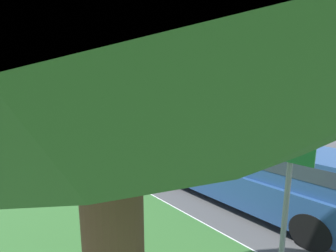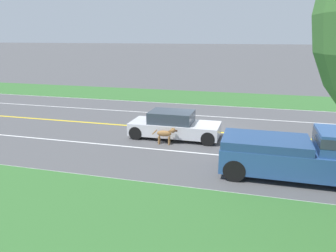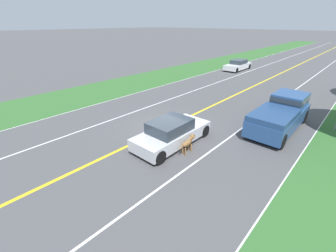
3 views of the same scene
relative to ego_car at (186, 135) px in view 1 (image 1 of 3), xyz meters
The scene contains 14 objects.
ground_plane 2.09m from the ego_car, 140.53° to the left, with size 400.00×400.00×0.00m, color #4C4C4F.
centre_divider_line 2.09m from the ego_car, 140.53° to the left, with size 0.18×160.00×0.01m, color yellow.
lane_edge_line_right 5.65m from the ego_car, 13.02° to the left, with size 0.14×160.00×0.01m, color white.
lane_edge_line_left 8.65m from the ego_car, behind, with size 0.14×160.00×0.01m, color white.
lane_dash_same_dir 2.42m from the ego_car, 32.75° to the left, with size 0.10×160.00×0.01m, color white.
lane_dash_oncoming 5.23m from the ego_car, 165.91° to the left, with size 0.10×160.00×0.01m, color white.
grass_verge_right 8.58m from the ego_car, ahead, with size 6.00×160.00×0.03m, color #33662D.
grass_verge_left 11.62m from the ego_car, behind, with size 6.00×160.00×0.03m, color #33662D.
ego_car is the anchor object (origin of this frame).
dog 1.16m from the ego_car, ahead, with size 0.28×1.25×0.86m.
pickup_truck 6.79m from the ego_car, 58.35° to the left, with size 2.04×5.45×1.88m.
car_trailing_near 15.53m from the ego_car, 89.16° to the right, with size 1.93×4.46×1.43m.
car_trailing_mid 27.23m from the ego_car, 81.76° to the right, with size 1.85×4.37×1.33m.
street_sign 9.92m from the ego_car, 51.19° to the left, with size 0.11×0.64×2.79m.
Camera 1 is at (11.17, 7.50, 3.42)m, focal length 24.00 mm.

